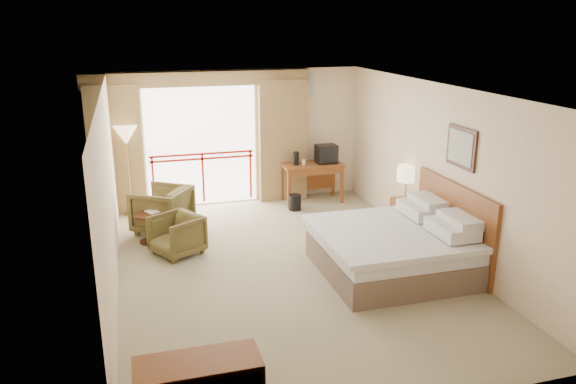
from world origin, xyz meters
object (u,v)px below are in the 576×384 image
object	(u,v)px
nightstand	(405,216)
armchair_near	(178,254)
table_lamp	(407,174)
side_table	(149,223)
armchair_far	(164,231)
desk	(311,172)
bed	(395,248)
tv	(326,154)
floor_lamp	(126,139)
wastebasket	(295,202)

from	to	relation	value
nightstand	armchair_near	world-z (taller)	nightstand
nightstand	armchair_near	xyz separation A→B (m)	(-4.01, 0.10, -0.30)
table_lamp	armchair_near	bearing A→B (deg)	179.32
side_table	armchair_far	bearing A→B (deg)	62.32
desk	bed	bearing A→B (deg)	-88.14
tv	floor_lamp	distance (m)	3.97
armchair_near	wastebasket	bearing A→B (deg)	92.56
bed	wastebasket	world-z (taller)	bed
wastebasket	armchair_far	size ratio (longest dim) A/B	0.35
armchair_far	armchair_near	size ratio (longest dim) A/B	1.24
wastebasket	armchair_near	xyz separation A→B (m)	(-2.46, -1.59, -0.16)
nightstand	side_table	distance (m)	4.48
table_lamp	side_table	world-z (taller)	table_lamp
bed	armchair_near	world-z (taller)	bed
armchair_far	tv	bearing A→B (deg)	138.46
desk	side_table	xyz separation A→B (m)	(-3.37, -1.46, -0.28)
armchair_near	table_lamp	bearing A→B (deg)	58.95
desk	floor_lamp	size ratio (longest dim) A/B	0.71
bed	side_table	distance (m)	4.11
bed	tv	distance (m)	3.64
wastebasket	table_lamp	bearing A→B (deg)	-46.68
table_lamp	tv	bearing A→B (deg)	109.92
bed	armchair_far	world-z (taller)	bed
nightstand	side_table	bearing A→B (deg)	174.63
table_lamp	floor_lamp	size ratio (longest dim) A/B	0.34
wastebasket	tv	bearing A→B (deg)	28.24
wastebasket	armchair_near	world-z (taller)	armchair_near
nightstand	tv	world-z (taller)	tv
tv	side_table	world-z (taller)	tv
table_lamp	wastebasket	distance (m)	2.43
desk	wastebasket	bearing A→B (deg)	-135.40
nightstand	armchair_far	distance (m)	4.34
nightstand	desk	bearing A→B (deg)	119.60
wastebasket	floor_lamp	distance (m)	3.46
armchair_far	armchair_near	world-z (taller)	armchair_far
table_lamp	armchair_far	size ratio (longest dim) A/B	0.66
wastebasket	nightstand	bearing A→B (deg)	-47.54
table_lamp	desk	bearing A→B (deg)	116.24
side_table	armchair_near	bearing A→B (deg)	-56.68
bed	side_table	size ratio (longest dim) A/B	4.13
desk	armchair_far	size ratio (longest dim) A/B	1.38
bed	table_lamp	world-z (taller)	table_lamp
wastebasket	desk	bearing A→B (deg)	44.48
wastebasket	floor_lamp	size ratio (longest dim) A/B	0.18
desk	floor_lamp	xyz separation A→B (m)	(-3.63, 0.11, 0.87)
armchair_near	side_table	distance (m)	0.82
armchair_near	side_table	size ratio (longest dim) A/B	1.40
table_lamp	armchair_far	bearing A→B (deg)	164.37
nightstand	tv	bearing A→B (deg)	113.36
desk	wastebasket	world-z (taller)	desk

